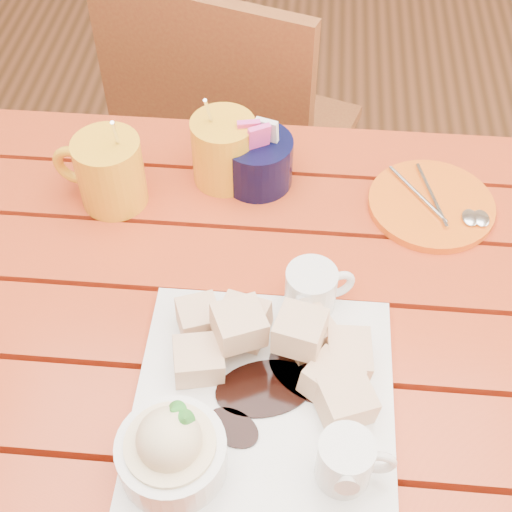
# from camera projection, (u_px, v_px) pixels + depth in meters

# --- Properties ---
(table) EXTENTS (1.20, 0.79, 0.75)m
(table) POSITION_uv_depth(u_px,v_px,m) (243.00, 380.00, 0.93)
(table) COLOR #AB3116
(table) RESTS_ON ground
(dessert_plate) EXTENTS (0.28, 0.28, 0.11)m
(dessert_plate) POSITION_uv_depth(u_px,v_px,m) (247.00, 404.00, 0.75)
(dessert_plate) COLOR white
(dessert_plate) RESTS_ON table
(coffee_mug_left) EXTENTS (0.13, 0.09, 0.15)m
(coffee_mug_left) POSITION_uv_depth(u_px,v_px,m) (108.00, 171.00, 0.96)
(coffee_mug_left) COLOR #F7A61F
(coffee_mug_left) RESTS_ON table
(coffee_mug_right) EXTENTS (0.13, 0.09, 0.15)m
(coffee_mug_right) POSITION_uv_depth(u_px,v_px,m) (226.00, 149.00, 0.99)
(coffee_mug_right) COLOR #F7A61F
(coffee_mug_right) RESTS_ON table
(cream_pitcher) EXTENTS (0.09, 0.08, 0.07)m
(cream_pitcher) POSITION_uv_depth(u_px,v_px,m) (312.00, 293.00, 0.84)
(cream_pitcher) COLOR white
(cream_pitcher) RESTS_ON table
(sugar_caddy) EXTENTS (0.10, 0.10, 0.11)m
(sugar_caddy) POSITION_uv_depth(u_px,v_px,m) (258.00, 160.00, 1.00)
(sugar_caddy) COLOR black
(sugar_caddy) RESTS_ON table
(orange_saucer) EXTENTS (0.17, 0.17, 0.02)m
(orange_saucer) POSITION_uv_depth(u_px,v_px,m) (432.00, 205.00, 0.99)
(orange_saucer) COLOR orange
(orange_saucer) RESTS_ON table
(chair_far) EXTENTS (0.51, 0.51, 0.87)m
(chair_far) POSITION_uv_depth(u_px,v_px,m) (231.00, 142.00, 1.49)
(chair_far) COLOR brown
(chair_far) RESTS_ON ground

